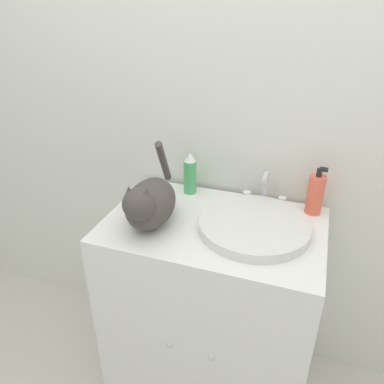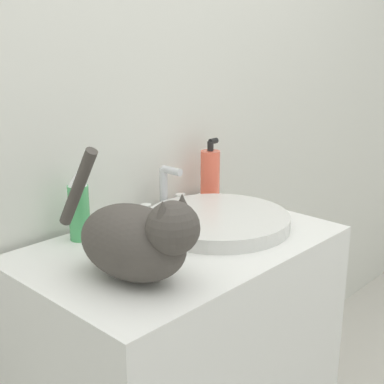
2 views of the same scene
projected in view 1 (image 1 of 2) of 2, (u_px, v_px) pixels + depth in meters
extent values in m
cube|color=silver|center=(238.00, 100.00, 1.47)|extent=(6.00, 0.05, 2.50)
cube|color=white|center=(211.00, 309.00, 1.59)|extent=(0.81, 0.53, 0.86)
sphere|color=silver|center=(169.00, 345.00, 1.37)|extent=(0.02, 0.02, 0.02)
sphere|color=silver|center=(211.00, 358.00, 1.33)|extent=(0.02, 0.02, 0.02)
cylinder|color=silver|center=(254.00, 226.00, 1.34)|extent=(0.40, 0.40, 0.04)
cylinder|color=silver|center=(265.00, 188.00, 1.50)|extent=(0.02, 0.02, 0.13)
cylinder|color=silver|center=(265.00, 177.00, 1.44)|extent=(0.02, 0.07, 0.02)
cylinder|color=white|center=(247.00, 196.00, 1.54)|extent=(0.03, 0.03, 0.03)
cylinder|color=white|center=(282.00, 201.00, 1.50)|extent=(0.03, 0.03, 0.03)
ellipsoid|color=#47423D|center=(151.00, 203.00, 1.36)|extent=(0.20, 0.28, 0.16)
sphere|color=#47423D|center=(139.00, 204.00, 1.23)|extent=(0.12, 0.12, 0.11)
cone|color=#47423D|center=(129.00, 191.00, 1.22)|extent=(0.04, 0.04, 0.04)
cone|color=#47423D|center=(147.00, 194.00, 1.21)|extent=(0.04, 0.04, 0.04)
cylinder|color=#47423D|center=(163.00, 162.00, 1.46)|extent=(0.04, 0.13, 0.20)
cylinder|color=#EF6047|center=(315.00, 195.00, 1.43)|extent=(0.06, 0.06, 0.16)
cylinder|color=black|center=(319.00, 173.00, 1.38)|extent=(0.02, 0.02, 0.03)
cylinder|color=black|center=(324.00, 169.00, 1.37)|extent=(0.03, 0.02, 0.02)
cylinder|color=#4CB266|center=(190.00, 177.00, 1.58)|extent=(0.05, 0.05, 0.14)
cone|color=white|center=(190.00, 157.00, 1.53)|extent=(0.05, 0.05, 0.04)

